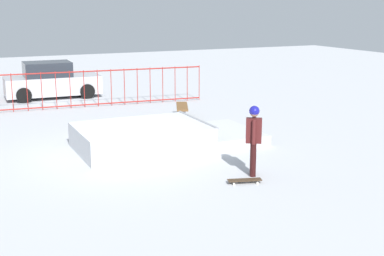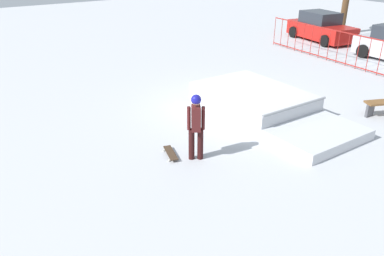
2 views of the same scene
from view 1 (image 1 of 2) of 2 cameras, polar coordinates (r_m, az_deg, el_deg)
ground_plane at (r=14.93m, az=-7.79°, el=-2.82°), size 60.00×60.00×0.00m
skate_ramp at (r=15.49m, az=-3.84°, el=-0.93°), size 5.41×2.62×0.74m
skater at (r=12.86m, az=6.65°, el=-0.76°), size 0.44×0.39×1.73m
skateboard at (r=12.50m, az=5.68°, el=-5.60°), size 0.82×0.43×0.09m
perimeter_fence at (r=21.71m, az=-13.68°, el=4.03°), size 11.56×1.04×1.50m
park_bench at (r=19.32m, az=-1.07°, el=2.06°), size 0.99×1.63×0.48m
parked_car_silver at (r=24.46m, az=-14.86°, el=4.86°), size 4.15×2.03×1.60m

